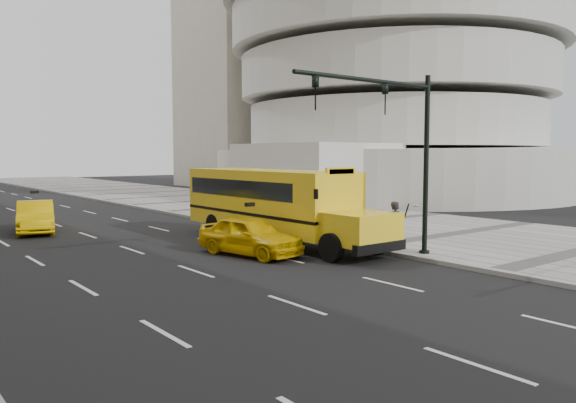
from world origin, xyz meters
TOP-DOWN VIEW (x-y plane):
  - ground at (0.00, 0.00)m, footprint 140.00×140.00m
  - sidewalk_museum at (12.00, 0.00)m, footprint 12.00×140.00m
  - curb_museum at (6.00, 0.00)m, footprint 0.30×140.00m
  - guggenheim at (29.37, 18.51)m, footprint 33.20×42.20m
  - school_bus at (4.50, -1.65)m, footprint 2.96×11.56m
  - taxi_near at (1.96, -3.72)m, footprint 2.51×4.47m
  - taxi_far at (-2.58, 7.40)m, footprint 2.61×4.73m
  - pedestrian at (6.48, -6.70)m, footprint 0.70×0.51m
  - traffic_signal at (5.19, -7.92)m, footprint 6.18×0.36m

SIDE VIEW (x-z plane):
  - ground at x=0.00m, z-range 0.00..0.00m
  - sidewalk_museum at x=12.00m, z-range 0.00..0.15m
  - curb_museum at x=6.00m, z-range 0.00..0.15m
  - taxi_near at x=1.96m, z-range 0.00..1.43m
  - taxi_far at x=-2.58m, z-range 0.00..1.48m
  - pedestrian at x=6.48m, z-range 0.15..1.92m
  - school_bus at x=4.50m, z-range 0.17..3.36m
  - traffic_signal at x=5.19m, z-range 0.89..7.29m
  - guggenheim at x=29.37m, z-range -3.92..31.08m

